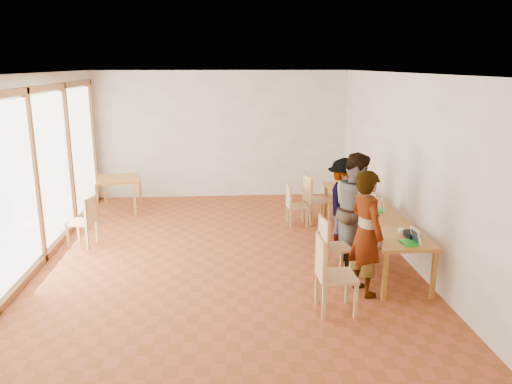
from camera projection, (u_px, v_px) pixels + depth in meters
ground at (224, 256)px, 8.39m from camera, size 8.00×8.00×0.00m
wall_back at (222, 135)px, 11.88m from camera, size 6.00×0.10×3.00m
wall_front at (226, 267)px, 4.15m from camera, size 6.00×0.10×3.00m
wall_right at (405, 166)px, 8.22m from camera, size 0.10×8.00×3.00m
window_wall at (34, 172)px, 7.81m from camera, size 0.10×8.00×3.00m
ceiling at (221, 72)px, 7.64m from camera, size 6.00×8.00×0.04m
communal_table at (369, 210)px, 8.55m from camera, size 0.80×4.00×0.75m
side_table at (119, 181)px, 10.80m from camera, size 0.90×0.90×0.75m
chair_near at (329, 267)px, 6.37m from camera, size 0.49×0.49×0.55m
chair_mid at (330, 240)px, 7.52m from camera, size 0.48×0.48×0.49m
chair_far at (293, 201)px, 9.88m from camera, size 0.41×0.41×0.44m
chair_empty at (312, 194)px, 10.02m from camera, size 0.55×0.55×0.53m
chair_spare at (86, 216)px, 8.76m from camera, size 0.51×0.51×0.48m
person_near at (366, 233)px, 6.86m from camera, size 0.60×0.74×1.76m
person_mid at (356, 209)px, 7.92m from camera, size 0.70×0.89×1.81m
person_far at (343, 201)px, 8.89m from camera, size 0.90×1.14×1.54m
laptop_near at (412, 239)px, 6.82m from camera, size 0.25×0.28×0.22m
laptop_mid at (380, 208)px, 8.35m from camera, size 0.26×0.28×0.21m
laptop_far at (370, 201)px, 8.76m from camera, size 0.26×0.27×0.19m
yellow_mug at (338, 182)px, 10.19m from camera, size 0.15×0.15×0.11m
green_bottle at (346, 192)px, 9.03m from camera, size 0.07×0.07×0.28m
clear_glass at (343, 191)px, 9.48m from camera, size 0.07×0.07×0.09m
condiment_cup at (401, 230)px, 7.28m from camera, size 0.08×0.08×0.06m
pink_phone at (362, 185)px, 10.12m from camera, size 0.05×0.10×0.01m
black_pouch at (412, 235)px, 7.04m from camera, size 0.16×0.26×0.09m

